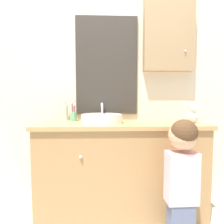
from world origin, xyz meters
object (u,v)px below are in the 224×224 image
toothbrush_holder (73,116)px  child_figure (182,168)px  sink_basin (102,118)px  teddy_bear (193,114)px  soap_dispenser (65,112)px

toothbrush_holder → child_figure: bearing=-34.4°
sink_basin → teddy_bear: size_ratio=2.50×
soap_dispenser → child_figure: size_ratio=0.22×
sink_basin → toothbrush_holder: (-0.29, 0.15, 0.01)m
toothbrush_holder → soap_dispenser: 0.10m
soap_dispenser → teddy_bear: bearing=-11.3°
sink_basin → soap_dispenser: soap_dispenser is taller
toothbrush_holder → teddy_bear: size_ratio=1.16×
teddy_bear → toothbrush_holder: bearing=169.6°
toothbrush_holder → child_figure: 1.07m
toothbrush_holder → teddy_bear: (1.10, -0.20, 0.03)m
toothbrush_holder → sink_basin: bearing=-27.9°
toothbrush_holder → teddy_bear: 1.11m
sink_basin → teddy_bear: 0.81m
sink_basin → child_figure: size_ratio=0.46×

